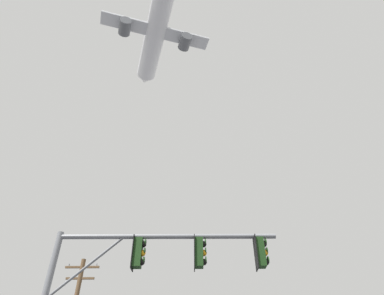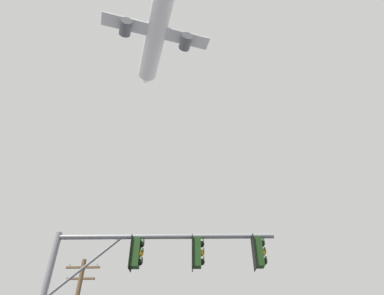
# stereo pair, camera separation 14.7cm
# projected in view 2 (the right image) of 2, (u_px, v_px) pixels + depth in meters

# --- Properties ---
(signal_pole_near) EXTENTS (7.03, 0.51, 5.84)m
(signal_pole_near) POSITION_uv_depth(u_px,v_px,m) (142.00, 273.00, 9.81)
(signal_pole_near) COLOR slate
(signal_pole_near) RESTS_ON ground
(airplane) EXTENTS (17.22, 22.30, 6.16)m
(airplane) POSITION_uv_depth(u_px,v_px,m) (156.00, 33.00, 53.07)
(airplane) COLOR white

